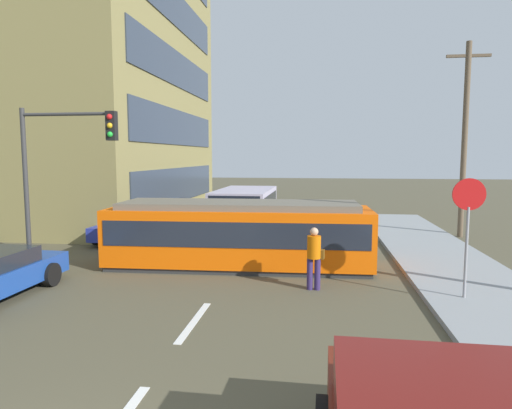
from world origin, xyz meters
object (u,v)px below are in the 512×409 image
(utility_pole_mid, at_px, (465,137))
(city_bus, at_px, (245,206))
(parked_sedan_far, at_px, (132,225))
(streetcar_tram, at_px, (239,233))
(pedestrian_crossing, at_px, (314,255))
(parked_sedan_furthest, at_px, (166,209))
(traffic_light_mast, at_px, (61,158))
(stop_sign, at_px, (468,213))

(utility_pole_mid, bearing_deg, city_bus, 174.89)
(city_bus, xyz_separation_m, utility_pole_mid, (9.72, -0.87, 3.25))
(parked_sedan_far, bearing_deg, streetcar_tram, -36.77)
(city_bus, bearing_deg, pedestrian_crossing, -70.66)
(parked_sedan_furthest, bearing_deg, utility_pole_mid, -12.29)
(streetcar_tram, bearing_deg, traffic_light_mast, -162.79)
(streetcar_tram, height_order, stop_sign, stop_sign)
(parked_sedan_furthest, distance_m, utility_pole_mid, 15.29)
(pedestrian_crossing, xyz_separation_m, parked_sedan_far, (-7.70, 6.26, -0.32))
(parked_sedan_far, bearing_deg, parked_sedan_furthest, 94.72)
(traffic_light_mast, bearing_deg, pedestrian_crossing, -5.57)
(stop_sign, height_order, utility_pole_mid, utility_pole_mid)
(streetcar_tram, distance_m, traffic_light_mast, 5.82)
(stop_sign, distance_m, traffic_light_mast, 11.23)
(utility_pole_mid, bearing_deg, parked_sedan_far, -169.62)
(traffic_light_mast, bearing_deg, parked_sedan_furthest, 93.63)
(parked_sedan_far, relative_size, stop_sign, 1.49)
(parked_sedan_far, relative_size, parked_sedan_furthest, 1.00)
(pedestrian_crossing, height_order, utility_pole_mid, utility_pole_mid)
(streetcar_tram, height_order, pedestrian_crossing, streetcar_tram)
(streetcar_tram, distance_m, parked_sedan_far, 6.63)
(city_bus, relative_size, utility_pole_mid, 0.66)
(pedestrian_crossing, bearing_deg, streetcar_tram, 136.30)
(streetcar_tram, relative_size, parked_sedan_furthest, 1.95)
(pedestrian_crossing, height_order, parked_sedan_far, pedestrian_crossing)
(parked_sedan_far, xyz_separation_m, parked_sedan_furthest, (-0.47, 5.73, -0.00))
(streetcar_tram, relative_size, parked_sedan_far, 1.95)
(pedestrian_crossing, height_order, traffic_light_mast, traffic_light_mast)
(parked_sedan_furthest, bearing_deg, parked_sedan_far, -85.28)
(streetcar_tram, bearing_deg, parked_sedan_far, 143.23)
(streetcar_tram, xyz_separation_m, parked_sedan_furthest, (-5.77, 9.69, -0.46))
(streetcar_tram, relative_size, city_bus, 1.53)
(city_bus, xyz_separation_m, pedestrian_crossing, (3.40, -9.70, -0.16))
(city_bus, bearing_deg, streetcar_tram, -82.30)
(parked_sedan_far, height_order, utility_pole_mid, utility_pole_mid)
(parked_sedan_furthest, bearing_deg, city_bus, -25.60)
(utility_pole_mid, bearing_deg, streetcar_tram, -143.16)
(stop_sign, bearing_deg, parked_sedan_furthest, 133.06)
(traffic_light_mast, xyz_separation_m, utility_pole_mid, (13.78, 8.10, 0.87))
(parked_sedan_furthest, relative_size, utility_pole_mid, 0.51)
(parked_sedan_far, height_order, stop_sign, stop_sign)
(city_bus, relative_size, parked_sedan_furthest, 1.28)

